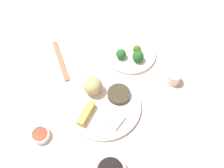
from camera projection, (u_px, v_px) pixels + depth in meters
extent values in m
cube|color=beige|center=(104.00, 107.00, 0.97)|extent=(2.20, 2.20, 0.02)
cylinder|color=white|center=(103.00, 106.00, 0.96)|extent=(0.29, 0.29, 0.02)
sphere|color=tan|center=(92.00, 86.00, 0.95)|extent=(0.08, 0.08, 0.08)
cube|color=tan|center=(86.00, 113.00, 0.92)|extent=(0.07, 0.10, 0.03)
cube|color=beige|center=(114.00, 119.00, 0.91)|extent=(0.08, 0.08, 0.01)
cylinder|color=#3E3624|center=(119.00, 94.00, 0.97)|extent=(0.09, 0.09, 0.02)
cylinder|color=white|center=(130.00, 53.00, 1.10)|extent=(0.23, 0.23, 0.01)
sphere|color=#3A6E1C|center=(137.00, 49.00, 1.08)|extent=(0.04, 0.04, 0.04)
sphere|color=#266928|center=(121.00, 54.00, 1.06)|extent=(0.04, 0.04, 0.04)
sphere|color=#256225|center=(138.00, 56.00, 1.05)|extent=(0.05, 0.05, 0.05)
cylinder|color=white|center=(40.00, 135.00, 0.89)|extent=(0.07, 0.07, 0.02)
cylinder|color=red|center=(39.00, 134.00, 0.88)|extent=(0.05, 0.05, 0.00)
cylinder|color=white|center=(173.00, 78.00, 1.00)|extent=(0.06, 0.06, 0.05)
cube|color=#AA704F|center=(60.00, 60.00, 1.08)|extent=(0.23, 0.08, 0.01)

